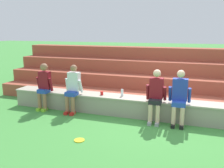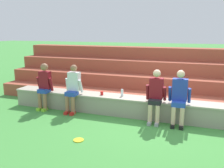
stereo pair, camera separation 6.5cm
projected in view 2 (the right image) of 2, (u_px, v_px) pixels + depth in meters
name	position (u px, v px, depth m)	size (l,w,h in m)	color
ground_plane	(160.00, 122.00, 6.44)	(80.00, 80.00, 0.00)	#428E3D
stone_seating_wall	(162.00, 109.00, 6.64)	(9.31, 0.60, 0.54)	gray
brick_bleachers	(171.00, 80.00, 8.59)	(12.06, 2.59, 1.77)	#A34C38
person_far_left	(44.00, 84.00, 7.39)	(0.52, 0.47, 1.42)	#996B4C
person_left_of_center	(73.00, 87.00, 7.12)	(0.53, 0.56, 1.42)	#996B4C
person_center	(156.00, 95.00, 6.30)	(0.53, 0.52, 1.41)	beige
person_right_of_center	(179.00, 96.00, 6.11)	(0.56, 0.52, 1.43)	beige
water_bottle_mid_right	(122.00, 93.00, 6.97)	(0.07, 0.07, 0.21)	silver
plastic_cup_left_end	(102.00, 93.00, 7.09)	(0.09, 0.09, 0.10)	red
frisbee	(79.00, 140.00, 5.39)	(0.24, 0.24, 0.02)	yellow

